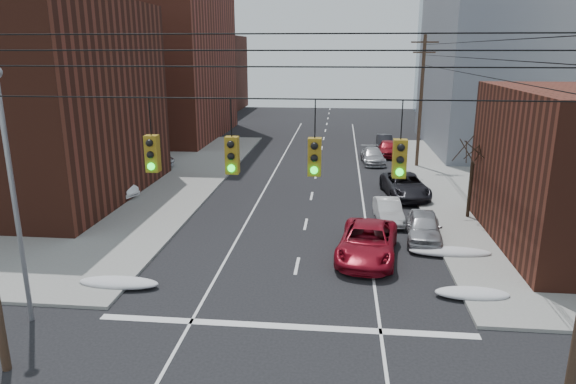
% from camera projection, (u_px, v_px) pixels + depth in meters
% --- Properties ---
extents(building_brick_tall, '(24.00, 20.00, 30.00)m').
position_uv_depth(building_brick_tall, '(110.00, 1.00, 56.95)').
color(building_brick_tall, brown).
rests_on(building_brick_tall, ground).
extents(building_brick_far, '(22.00, 18.00, 12.00)m').
position_uv_depth(building_brick_far, '(172.00, 74.00, 84.47)').
color(building_brick_far, '#4C2116').
rests_on(building_brick_far, ground).
extents(building_office, '(22.00, 20.00, 25.00)m').
position_uv_depth(building_office, '(554.00, 21.00, 49.27)').
color(building_office, gray).
rests_on(building_office, ground).
extents(building_glass, '(20.00, 18.00, 22.00)m').
position_uv_depth(building_glass, '(496.00, 41.00, 74.40)').
color(building_glass, gray).
rests_on(building_glass, ground).
extents(utility_pole_far, '(2.20, 0.28, 11.00)m').
position_uv_depth(utility_pole_far, '(421.00, 100.00, 42.81)').
color(utility_pole_far, '#473323').
rests_on(utility_pole_far, ground).
extents(traffic_signals, '(17.00, 0.42, 2.02)m').
position_uv_depth(traffic_signals, '(273.00, 154.00, 13.53)').
color(traffic_signals, black).
rests_on(traffic_signals, ground).
extents(street_light, '(0.44, 0.44, 9.32)m').
position_uv_depth(street_light, '(11.00, 177.00, 17.81)').
color(street_light, gray).
rests_on(street_light, ground).
extents(bare_tree, '(2.09, 2.20, 4.93)m').
position_uv_depth(bare_tree, '(470.00, 181.00, 30.22)').
color(bare_tree, black).
rests_on(bare_tree, ground).
extents(snow_nw, '(3.50, 1.08, 0.42)m').
position_uv_depth(snow_nw, '(119.00, 283.00, 21.91)').
color(snow_nw, silver).
rests_on(snow_nw, ground).
extents(snow_ne, '(3.00, 1.08, 0.42)m').
position_uv_depth(snow_ne, '(472.00, 293.00, 20.94)').
color(snow_ne, silver).
rests_on(snow_ne, ground).
extents(snow_east_far, '(4.00, 1.08, 0.42)m').
position_uv_depth(snow_east_far, '(450.00, 252.00, 25.25)').
color(snow_east_far, silver).
rests_on(snow_east_far, ground).
extents(red_pickup, '(3.44, 6.14, 1.62)m').
position_uv_depth(red_pickup, '(368.00, 242.00, 24.87)').
color(red_pickup, maroon).
rests_on(red_pickup, ground).
extents(parked_car_a, '(2.20, 4.57, 1.51)m').
position_uv_depth(parked_car_a, '(424.00, 227.00, 27.15)').
color(parked_car_a, '#A2A2A7').
rests_on(parked_car_a, ground).
extents(parked_car_b, '(1.62, 4.04, 1.31)m').
position_uv_depth(parked_car_b, '(388.00, 211.00, 30.23)').
color(parked_car_b, silver).
rests_on(parked_car_b, ground).
extents(parked_car_c, '(3.28, 5.95, 1.58)m').
position_uv_depth(parked_car_c, '(405.00, 186.00, 35.27)').
color(parked_car_c, black).
rests_on(parked_car_c, ground).
extents(parked_car_d, '(2.24, 4.79, 1.35)m').
position_uv_depth(parked_car_d, '(373.00, 156.00, 45.65)').
color(parked_car_d, '#A5A5A9').
rests_on(parked_car_d, ground).
extents(parked_car_e, '(2.19, 4.55, 1.50)m').
position_uv_depth(parked_car_e, '(388.00, 148.00, 48.69)').
color(parked_car_e, maroon).
rests_on(parked_car_e, ground).
extents(parked_car_f, '(1.49, 4.26, 1.40)m').
position_uv_depth(parked_car_f, '(384.00, 142.00, 52.45)').
color(parked_car_f, black).
rests_on(parked_car_f, ground).
extents(lot_car_a, '(4.06, 2.54, 1.26)m').
position_uv_depth(lot_car_a, '(111.00, 187.00, 34.84)').
color(lot_car_a, white).
rests_on(lot_car_a, sidewalk_nw).
extents(lot_car_b, '(5.86, 4.11, 1.48)m').
position_uv_depth(lot_car_b, '(142.00, 159.00, 43.23)').
color(lot_car_b, '#B4B4B9').
rests_on(lot_car_b, sidewalk_nw).
extents(lot_car_c, '(5.14, 3.23, 1.39)m').
position_uv_depth(lot_car_c, '(55.00, 180.00, 36.46)').
color(lot_car_c, black).
rests_on(lot_car_c, sidewalk_nw).
extents(lot_car_d, '(4.21, 2.67, 1.33)m').
position_uv_depth(lot_car_d, '(52.00, 176.00, 37.82)').
color(lot_car_d, '#A9AAAE').
rests_on(lot_car_d, sidewalk_nw).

